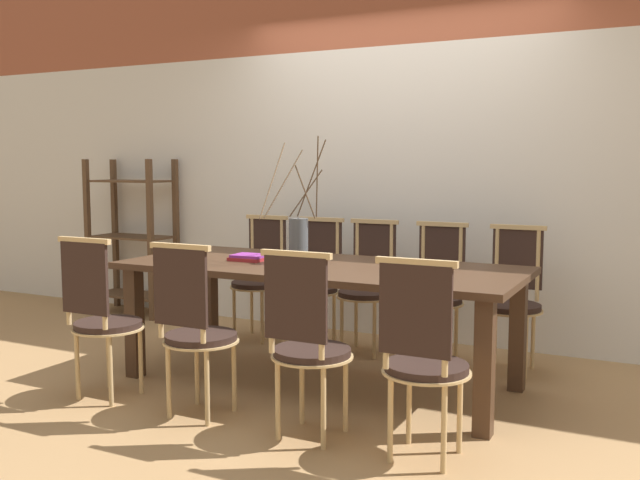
# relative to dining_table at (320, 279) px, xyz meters

# --- Properties ---
(ground_plane) EXTENTS (16.00, 16.00, 0.00)m
(ground_plane) POSITION_rel_dining_table_xyz_m (0.00, 0.00, -0.65)
(ground_plane) COLOR #A87F51
(wall_rear) EXTENTS (12.00, 0.06, 3.20)m
(wall_rear) POSITION_rel_dining_table_xyz_m (0.00, 1.35, 0.95)
(wall_rear) COLOR silver
(wall_rear) RESTS_ON ground_plane
(dining_table) EXTENTS (2.44, 1.02, 0.74)m
(dining_table) POSITION_rel_dining_table_xyz_m (0.00, 0.00, 0.00)
(dining_table) COLOR #422B1C
(dining_table) RESTS_ON ground_plane
(chair_near_leftend) EXTENTS (0.41, 0.41, 0.95)m
(chair_near_leftend) POSITION_rel_dining_table_xyz_m (-0.97, -0.83, -0.15)
(chair_near_leftend) COLOR black
(chair_near_leftend) RESTS_ON ground_plane
(chair_near_left) EXTENTS (0.41, 0.41, 0.95)m
(chair_near_left) POSITION_rel_dining_table_xyz_m (-0.32, -0.83, -0.15)
(chair_near_left) COLOR black
(chair_near_left) RESTS_ON ground_plane
(chair_near_center) EXTENTS (0.41, 0.41, 0.95)m
(chair_near_center) POSITION_rel_dining_table_xyz_m (0.35, -0.83, -0.15)
(chair_near_center) COLOR black
(chair_near_center) RESTS_ON ground_plane
(chair_near_right) EXTENTS (0.41, 0.41, 0.95)m
(chair_near_right) POSITION_rel_dining_table_xyz_m (0.94, -0.83, -0.15)
(chair_near_right) COLOR black
(chair_near_right) RESTS_ON ground_plane
(chair_far_leftend) EXTENTS (0.41, 0.41, 0.95)m
(chair_far_leftend) POSITION_rel_dining_table_xyz_m (-0.94, 0.83, -0.15)
(chair_far_leftend) COLOR black
(chair_far_leftend) RESTS_ON ground_plane
(chair_far_left) EXTENTS (0.41, 0.41, 0.95)m
(chair_far_left) POSITION_rel_dining_table_xyz_m (-0.46, 0.83, -0.15)
(chair_far_left) COLOR black
(chair_far_left) RESTS_ON ground_plane
(chair_far_center) EXTENTS (0.41, 0.41, 0.95)m
(chair_far_center) POSITION_rel_dining_table_xyz_m (-0.03, 0.83, -0.15)
(chair_far_center) COLOR black
(chair_far_center) RESTS_ON ground_plane
(chair_far_right) EXTENTS (0.41, 0.41, 0.95)m
(chair_far_right) POSITION_rel_dining_table_xyz_m (0.47, 0.83, -0.15)
(chair_far_right) COLOR black
(chair_far_right) RESTS_ON ground_plane
(chair_far_rightend) EXTENTS (0.41, 0.41, 0.95)m
(chair_far_rightend) POSITION_rel_dining_table_xyz_m (0.99, 0.83, -0.15)
(chair_far_rightend) COLOR black
(chair_far_rightend) RESTS_ON ground_plane
(vase_centerpiece) EXTENTS (0.37, 0.39, 0.77)m
(vase_centerpiece) POSITION_rel_dining_table_xyz_m (-0.15, -0.00, 0.24)
(vase_centerpiece) COLOR #4C5156
(vase_centerpiece) RESTS_ON dining_table
(book_stack) EXTENTS (0.22, 0.19, 0.04)m
(book_stack) POSITION_rel_dining_table_xyz_m (-0.48, -0.04, 0.11)
(book_stack) COLOR maroon
(book_stack) RESTS_ON dining_table
(shelving_rack) EXTENTS (0.76, 0.39, 1.39)m
(shelving_rack) POSITION_rel_dining_table_xyz_m (-2.44, 1.09, 0.04)
(shelving_rack) COLOR #513823
(shelving_rack) RESTS_ON ground_plane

